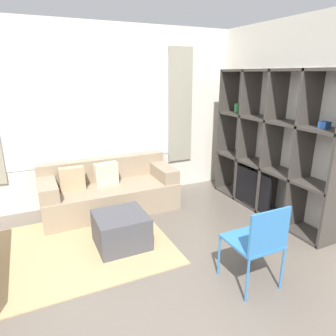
{
  "coord_description": "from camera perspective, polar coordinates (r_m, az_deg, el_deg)",
  "views": [
    {
      "loc": [
        -0.9,
        -1.58,
        1.99
      ],
      "look_at": [
        0.63,
        1.65,
        0.85
      ],
      "focal_mm": 32.0,
      "sensor_mm": 36.0,
      "label": 1
    }
  ],
  "objects": [
    {
      "name": "wall_back",
      "position": [
        4.75,
        -14.3,
        9.46
      ],
      "size": [
        5.98,
        0.11,
        2.7
      ],
      "color": "silver",
      "rests_on": "ground_plane"
    },
    {
      "name": "wall_right",
      "position": [
        4.58,
        21.89,
        8.38
      ],
      "size": [
        0.07,
        4.21,
        2.7
      ],
      "primitive_type": "cube",
      "color": "silver",
      "rests_on": "ground_plane"
    },
    {
      "name": "area_rug",
      "position": [
        3.83,
        -19.35,
        -14.69
      ],
      "size": [
        2.46,
        1.69,
        0.01
      ],
      "primitive_type": "cube",
      "color": "tan",
      "rests_on": "ground_plane"
    },
    {
      "name": "shelving_unit",
      "position": [
        4.53,
        19.39,
        3.88
      ],
      "size": [
        0.39,
        2.17,
        2.05
      ],
      "color": "silver",
      "rests_on": "ground_plane"
    },
    {
      "name": "couch_main",
      "position": [
        4.6,
        -11.21,
        -4.4
      ],
      "size": [
        1.95,
        0.82,
        0.74
      ],
      "color": "gray",
      "rests_on": "ground_plane"
    },
    {
      "name": "ottoman",
      "position": [
        3.68,
        -8.92,
        -11.58
      ],
      "size": [
        0.59,
        0.58,
        0.4
      ],
      "color": "#47474C",
      "rests_on": "ground_plane"
    },
    {
      "name": "folding_chair",
      "position": [
        2.97,
        16.84,
        -12.91
      ],
      "size": [
        0.44,
        0.46,
        0.86
      ],
      "rotation": [
        0.0,
        0.0,
        3.14
      ],
      "color": "#3375B7",
      "rests_on": "ground_plane"
    }
  ]
}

